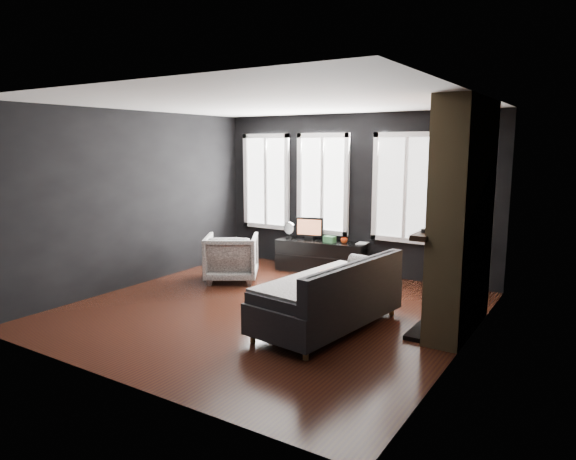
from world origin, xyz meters
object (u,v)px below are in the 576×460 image
Objects in this scene: monitor at (309,227)px; mantel_vase at (451,214)px; mug at (344,240)px; book at (358,237)px; armchair at (231,255)px; sofa at (328,293)px; media_console at (321,256)px.

monitor is 2.63× the size of mantel_vase.
mantel_vase is at bearing -30.37° from mug.
book is (0.87, 0.12, -0.11)m from monitor.
armchair is at bearing -135.62° from mug.
mantel_vase is (1.08, 1.23, 0.89)m from sofa.
mantel_vase is at bearing -32.99° from media_console.
monitor is (-1.66, 2.43, 0.32)m from sofa.
sofa is at bearing 122.63° from armchair.
sofa is 4.06× the size of monitor.
media_console is 0.53m from mug.
armchair is 2.13m from book.
mantel_vase reaches higher than media_console.
sofa is 2.68m from book.
media_console is 2.96m from mantel_vase.
armchair is at bearing -133.14° from media_console.
sofa is 2.81m from media_console.
monitor reaches higher than media_console.
monitor is at bearing 131.62° from sofa.
book is at bearing 114.56° from sofa.
sofa is 17.66× the size of mug.
mug is at bearing -167.67° from armchair.
armchair is 0.54× the size of media_console.
media_console is (0.94, 1.31, -0.15)m from armchair.
book reaches higher than media_console.
sofa is at bearing -68.92° from monitor.
mug is 2.51m from mantel_vase.
mantel_vase is at bearing 56.09° from sofa.
book is at bearing 26.92° from mug.
armchair is 1.68× the size of monitor.
sofa reaches higher than mug.
mug is 0.23m from book.
monitor is at bearing -149.81° from armchair.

